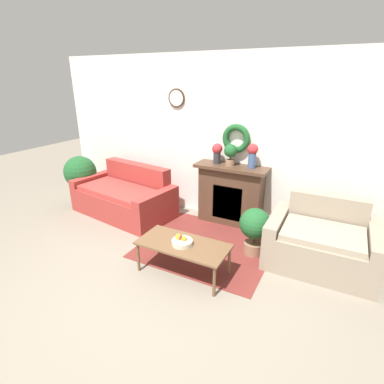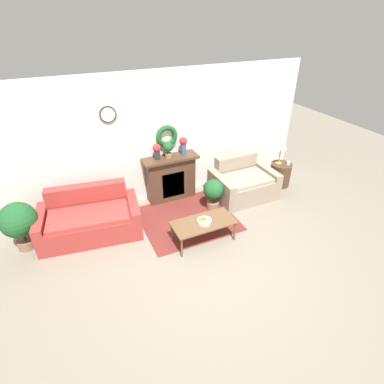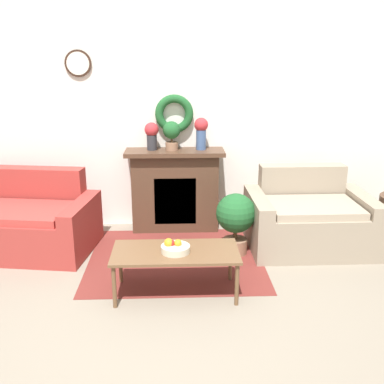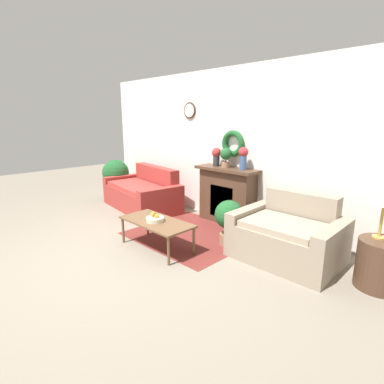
{
  "view_description": "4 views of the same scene",
  "coord_description": "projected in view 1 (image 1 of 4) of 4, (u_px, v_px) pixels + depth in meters",
  "views": [
    {
      "loc": [
        1.73,
        -2.05,
        2.31
      ],
      "look_at": [
        -0.08,
        1.37,
        0.83
      ],
      "focal_mm": 28.0,
      "sensor_mm": 36.0,
      "label": 1
    },
    {
      "loc": [
        -1.8,
        -3.04,
        3.65
      ],
      "look_at": [
        0.18,
        1.28,
        0.72
      ],
      "focal_mm": 28.0,
      "sensor_mm": 36.0,
      "label": 2
    },
    {
      "loc": [
        0.15,
        -2.94,
        2.06
      ],
      "look_at": [
        0.31,
        1.21,
        0.81
      ],
      "focal_mm": 42.0,
      "sensor_mm": 36.0,
      "label": 3
    },
    {
      "loc": [
        3.35,
        -1.8,
        1.83
      ],
      "look_at": [
        0.13,
        1.46,
        0.71
      ],
      "focal_mm": 28.0,
      "sensor_mm": 36.0,
      "label": 4
    }
  ],
  "objects": [
    {
      "name": "potted_plant_floor_by_loveseat",
      "position": [
        255.0,
        227.0,
        4.07
      ],
      "size": [
        0.43,
        0.43,
        0.68
      ],
      "color": "#8E664C",
      "rests_on": "ground_plane"
    },
    {
      "name": "vase_on_mantel_left",
      "position": [
        217.0,
        152.0,
        4.83
      ],
      "size": [
        0.17,
        0.17,
        0.33
      ],
      "color": "#2D2D33",
      "rests_on": "fireplace"
    },
    {
      "name": "wall_back",
      "position": [
        229.0,
        140.0,
        4.89
      ],
      "size": [
        6.8,
        0.16,
        2.7
      ],
      "color": "white",
      "rests_on": "ground_plane"
    },
    {
      "name": "vase_on_mantel_right",
      "position": [
        252.0,
        154.0,
        4.57
      ],
      "size": [
        0.16,
        0.16,
        0.38
      ],
      "color": "#3D5684",
      "rests_on": "fireplace"
    },
    {
      "name": "loveseat_right",
      "position": [
        322.0,
        242.0,
        3.89
      ],
      "size": [
        1.34,
        0.99,
        0.86
      ],
      "rotation": [
        0.0,
        0.0,
        0.01
      ],
      "color": "gray",
      "rests_on": "ground_plane"
    },
    {
      "name": "fruit_bowl",
      "position": [
        182.0,
        241.0,
        3.63
      ],
      "size": [
        0.26,
        0.26,
        0.12
      ],
      "color": "beige",
      "rests_on": "coffee_table"
    },
    {
      "name": "floor_rug",
      "position": [
        207.0,
        245.0,
        4.4
      ],
      "size": [
        1.82,
        1.64,
        0.01
      ],
      "color": "maroon",
      "rests_on": "ground_plane"
    },
    {
      "name": "coffee_table",
      "position": [
        183.0,
        246.0,
        3.67
      ],
      "size": [
        1.12,
        0.54,
        0.41
      ],
      "color": "brown",
      "rests_on": "ground_plane"
    },
    {
      "name": "potted_plant_floor_by_couch",
      "position": [
        80.0,
        174.0,
        5.82
      ],
      "size": [
        0.62,
        0.62,
        0.91
      ],
      "color": "#8E664C",
      "rests_on": "ground_plane"
    },
    {
      "name": "potted_plant_on_mantel",
      "position": [
        230.0,
        153.0,
        4.71
      ],
      "size": [
        0.21,
        0.21,
        0.34
      ],
      "color": "#8E664C",
      "rests_on": "fireplace"
    },
    {
      "name": "fireplace",
      "position": [
        231.0,
        194.0,
        4.95
      ],
      "size": [
        1.18,
        0.41,
        1.0
      ],
      "color": "#4C3323",
      "rests_on": "ground_plane"
    },
    {
      "name": "ground_plane",
      "position": [
        140.0,
        303.0,
        3.27
      ],
      "size": [
        16.0,
        16.0,
        0.0
      ],
      "primitive_type": "plane",
      "color": "gray"
    },
    {
      "name": "couch_left",
      "position": [
        125.0,
        197.0,
        5.38
      ],
      "size": [
        1.91,
        1.2,
        0.85
      ],
      "rotation": [
        0.0,
        0.0,
        -0.14
      ],
      "color": "#9E332D",
      "rests_on": "ground_plane"
    }
  ]
}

